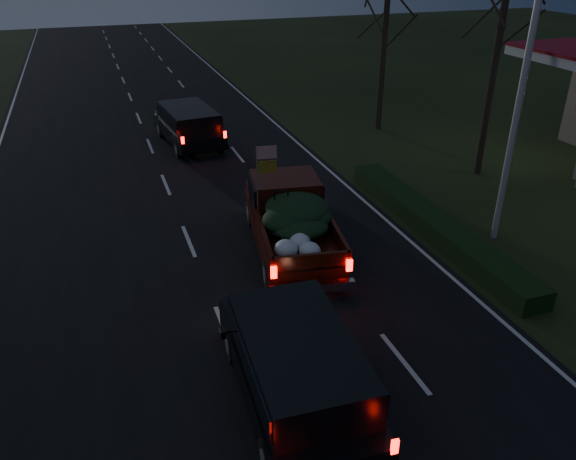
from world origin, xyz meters
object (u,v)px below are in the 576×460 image
object	(u,v)px
rear_suv	(296,363)
lead_suv	(189,122)
light_pole	(526,66)
pickup_truck	(291,216)

from	to	relation	value
rear_suv	lead_suv	bearing A→B (deg)	89.42
light_pole	lead_suv	distance (m)	15.39
light_pole	rear_suv	world-z (taller)	light_pole
pickup_truck	rear_suv	bearing A→B (deg)	-99.48
pickup_truck	rear_suv	distance (m)	6.72
light_pole	lead_suv	size ratio (longest dim) A/B	1.73
light_pole	rear_suv	distance (m)	10.88
pickup_truck	lead_suv	distance (m)	11.19
lead_suv	rear_suv	world-z (taller)	rear_suv
pickup_truck	lead_suv	size ratio (longest dim) A/B	1.15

